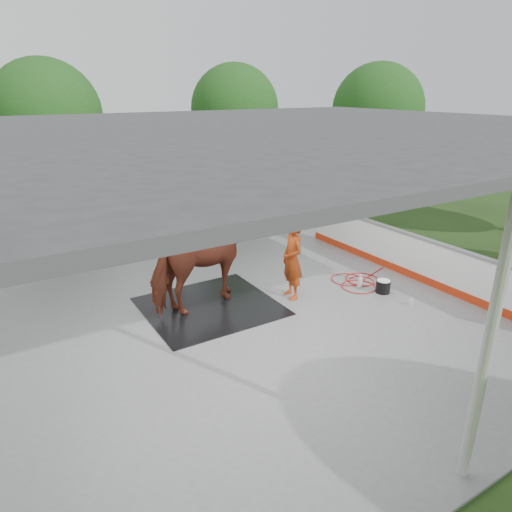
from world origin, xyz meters
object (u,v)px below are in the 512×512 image
dasher_board (416,258)px  wash_bucket (383,286)px  horse (208,260)px  handler (292,260)px

dasher_board → wash_bucket: dasher_board is taller
horse → wash_bucket: horse is taller
dasher_board → wash_bucket: bearing=-171.1°
handler → wash_bucket: bearing=74.1°
horse → wash_bucket: (3.91, -1.51, -0.96)m
dasher_board → handler: 3.49m
dasher_board → horse: horse is taller
horse → handler: bearing=-118.6°
horse → wash_bucket: size_ratio=7.59×
dasher_board → wash_bucket: 1.42m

